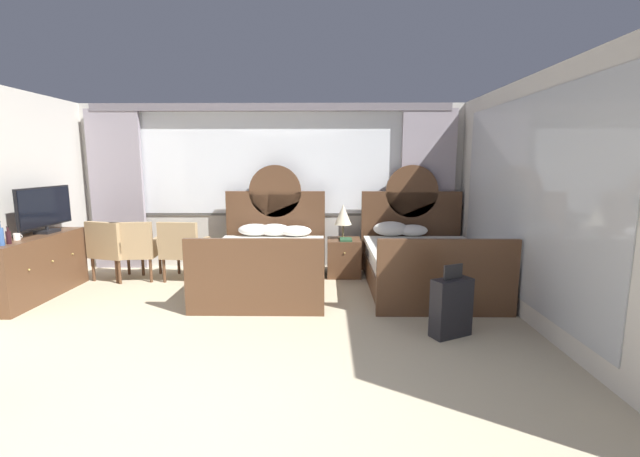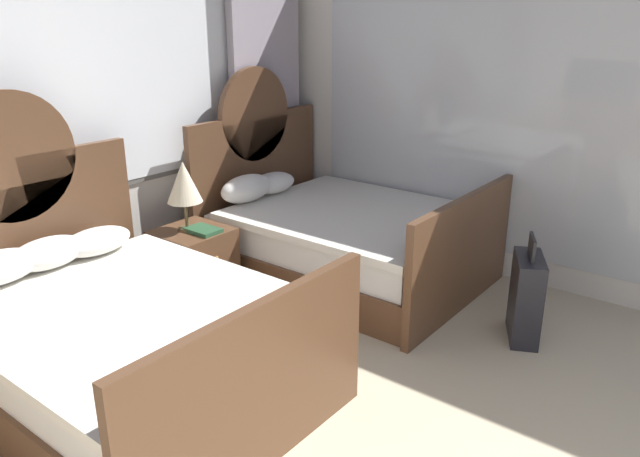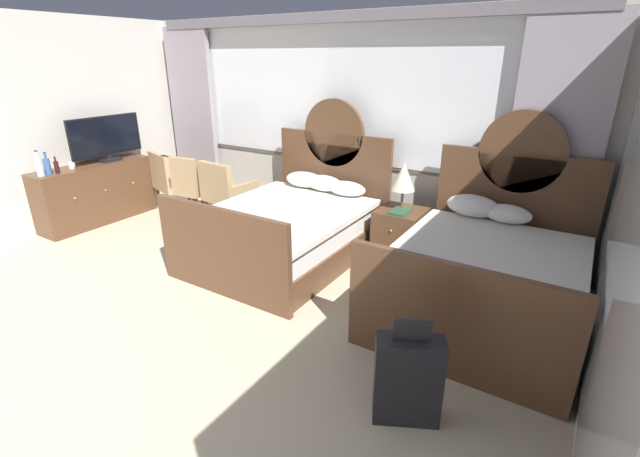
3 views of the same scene
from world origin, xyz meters
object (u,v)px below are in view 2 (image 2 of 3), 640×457
at_px(bed_near_window, 121,336).
at_px(table_lamp_on_nightstand, 184,183).
at_px(bed_near_mirror, 342,236).
at_px(book_on_nightstand, 203,230).
at_px(nightstand_between_beds, 194,265).
at_px(suitcase_on_floor, 526,297).

xyz_separation_m(bed_near_window, table_lamp_on_nightstand, (1.09, 0.66, 0.59)).
relative_size(bed_near_mirror, book_on_nightstand, 8.28).
distance_m(bed_near_window, bed_near_mirror, 2.19).
distance_m(nightstand_between_beds, book_on_nightstand, 0.32).
distance_m(nightstand_between_beds, table_lamp_on_nightstand, 0.66).
bearing_deg(nightstand_between_beds, table_lamp_on_nightstand, 113.42).
xyz_separation_m(bed_near_mirror, suitcase_on_floor, (-0.10, -1.64, -0.05)).
distance_m(bed_near_window, nightstand_between_beds, 1.27).
bearing_deg(suitcase_on_floor, bed_near_mirror, 86.53).
height_order(bed_near_mirror, suitcase_on_floor, bed_near_mirror).
bearing_deg(suitcase_on_floor, table_lamp_on_nightstand, 113.56).
xyz_separation_m(nightstand_between_beds, book_on_nightstand, (0.03, -0.10, 0.30)).
bearing_deg(table_lamp_on_nightstand, suitcase_on_floor, -66.44).
bearing_deg(table_lamp_on_nightstand, book_on_nightstand, -73.51).
relative_size(bed_near_mirror, nightstand_between_beds, 3.73).
bearing_deg(bed_near_window, table_lamp_on_nightstand, 31.30).
height_order(book_on_nightstand, suitcase_on_floor, suitcase_on_floor).
height_order(bed_near_window, bed_near_mirror, same).
bearing_deg(bed_near_window, suitcase_on_floor, -38.26).
xyz_separation_m(bed_near_mirror, table_lamp_on_nightstand, (-1.11, 0.67, 0.59)).
bearing_deg(bed_near_window, bed_near_mirror, -0.21).
height_order(bed_near_mirror, book_on_nightstand, bed_near_mirror).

